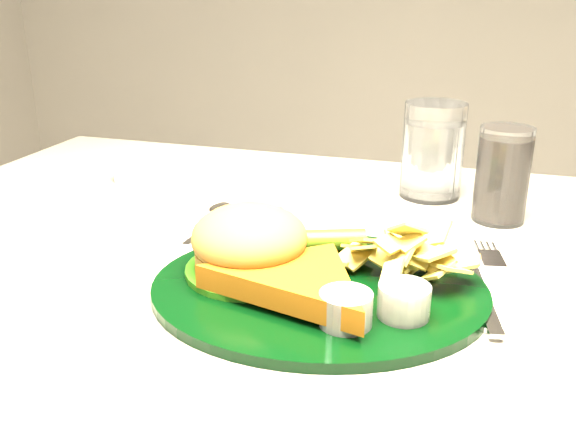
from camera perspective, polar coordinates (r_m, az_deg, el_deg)
name	(u,v)px	position (r m, az deg, el deg)	size (l,w,h in m)	color
dinner_plate	(319,260)	(0.63, 2.81, -3.89)	(0.33, 0.28, 0.08)	black
water_glass	(433,151)	(0.92, 12.74, 5.69)	(0.08, 0.08, 0.13)	silver
cola_glass	(503,175)	(0.85, 18.53, 3.50)	(0.07, 0.07, 0.12)	black
fork_napkin	(483,292)	(0.66, 16.94, -6.52)	(0.14, 0.19, 0.01)	white
spoon	(206,227)	(0.80, -7.27, -1.00)	(0.04, 0.15, 0.01)	silver
ramekin	(128,172)	(1.01, -14.00, 3.81)	(0.04, 0.04, 0.03)	white
wrapped_straw	(243,205)	(0.88, -4.02, 1.02)	(0.19, 0.07, 0.01)	white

